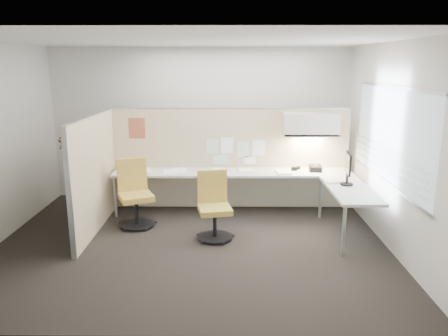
{
  "coord_description": "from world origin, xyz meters",
  "views": [
    {
      "loc": [
        0.51,
        -5.87,
        2.51
      ],
      "look_at": [
        0.46,
        0.8,
        0.9
      ],
      "focal_mm": 35.0,
      "sensor_mm": 36.0,
      "label": 1
    }
  ],
  "objects_px": {
    "chair_right": "(214,208)",
    "monitor": "(348,167)",
    "chair_left": "(135,195)",
    "phone": "(315,168)",
    "desk": "(253,181)"
  },
  "relations": [
    {
      "from": "chair_right",
      "to": "chair_left",
      "type": "bearing_deg",
      "value": 147.1
    },
    {
      "from": "chair_left",
      "to": "chair_right",
      "type": "bearing_deg",
      "value": -45.33
    },
    {
      "from": "chair_right",
      "to": "monitor",
      "type": "distance_m",
      "value": 2.08
    },
    {
      "from": "chair_left",
      "to": "phone",
      "type": "xyz_separation_m",
      "value": [
        2.93,
        0.62,
        0.3
      ]
    },
    {
      "from": "chair_left",
      "to": "chair_right",
      "type": "height_order",
      "value": "chair_left"
    },
    {
      "from": "chair_left",
      "to": "chair_right",
      "type": "xyz_separation_m",
      "value": [
        1.26,
        -0.5,
        -0.03
      ]
    },
    {
      "from": "monitor",
      "to": "phone",
      "type": "bearing_deg",
      "value": 27.68
    },
    {
      "from": "desk",
      "to": "chair_left",
      "type": "height_order",
      "value": "chair_left"
    },
    {
      "from": "desk",
      "to": "phone",
      "type": "xyz_separation_m",
      "value": [
        1.06,
        0.16,
        0.18
      ]
    },
    {
      "from": "chair_left",
      "to": "phone",
      "type": "distance_m",
      "value": 3.01
    },
    {
      "from": "chair_left",
      "to": "chair_right",
      "type": "distance_m",
      "value": 1.35
    },
    {
      "from": "desk",
      "to": "chair_left",
      "type": "xyz_separation_m",
      "value": [
        -1.87,
        -0.46,
        -0.12
      ]
    },
    {
      "from": "monitor",
      "to": "chair_left",
      "type": "bearing_deg",
      "value": 93.43
    },
    {
      "from": "monitor",
      "to": "phone",
      "type": "relative_size",
      "value": 2.24
    },
    {
      "from": "chair_right",
      "to": "phone",
      "type": "distance_m",
      "value": 2.04
    }
  ]
}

